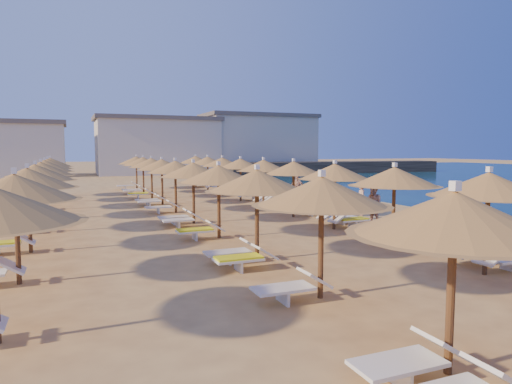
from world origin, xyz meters
name	(u,v)px	position (x,y,z in m)	size (l,w,h in m)	color
ground	(294,237)	(0.00, 0.00, 0.00)	(220.00, 220.00, 0.00)	#E4B264
jetty	(336,167)	(25.96, 38.54, 0.75)	(30.00, 4.00, 1.50)	black
hotel_blocks	(155,145)	(2.86, 45.34, 3.70)	(48.63, 8.93, 8.10)	beige
parasol_row_east	(294,169)	(2.19, 4.42, 2.28)	(3.00, 39.09, 2.78)	brown
parasol_row_west	(193,171)	(-2.65, 4.42, 2.28)	(3.00, 39.09, 2.78)	brown
parasol_row_inland	(38,172)	(-8.79, 6.22, 2.28)	(3.00, 28.26, 2.78)	brown
loungers	(207,214)	(-1.97, 4.68, 0.34)	(14.07, 37.62, 0.66)	white
beachgoer_c	(297,188)	(5.06, 9.58, 0.86)	(1.00, 0.42, 1.71)	tan
beachgoer_b	(373,204)	(4.46, 1.30, 0.85)	(0.82, 0.64, 1.70)	tan
beachgoer_a	(361,201)	(4.67, 2.52, 0.85)	(0.62, 0.41, 1.70)	tan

